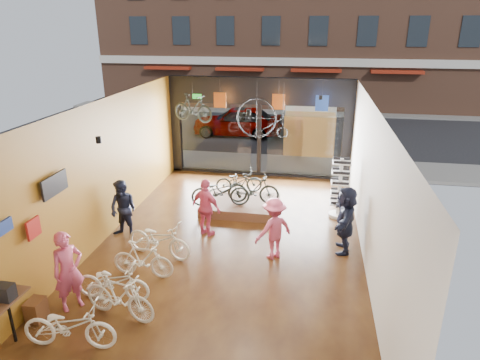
% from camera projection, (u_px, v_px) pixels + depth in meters
% --- Properties ---
extents(ground_plane, '(7.00, 12.00, 0.04)m').
position_uv_depth(ground_plane, '(229.00, 248.00, 11.54)').
color(ground_plane, black).
rests_on(ground_plane, ground).
extents(ceiling, '(7.00, 12.00, 0.04)m').
position_uv_depth(ceiling, '(228.00, 106.00, 10.22)').
color(ceiling, black).
rests_on(ceiling, ground).
extents(wall_left, '(0.04, 12.00, 3.80)m').
position_uv_depth(wall_left, '(100.00, 173.00, 11.45)').
color(wall_left, olive).
rests_on(wall_left, ground).
extents(wall_right, '(0.04, 12.00, 3.80)m').
position_uv_depth(wall_right, '(372.00, 190.00, 10.31)').
color(wall_right, beige).
rests_on(wall_right, ground).
extents(wall_back, '(7.00, 0.04, 3.80)m').
position_uv_depth(wall_back, '(133.00, 346.00, 5.31)').
color(wall_back, beige).
rests_on(wall_back, ground).
extents(storefront, '(7.00, 0.26, 3.80)m').
position_uv_depth(storefront, '(259.00, 128.00, 16.43)').
color(storefront, black).
rests_on(storefront, ground).
extents(exit_sign, '(0.35, 0.06, 0.18)m').
position_uv_depth(exit_sign, '(197.00, 96.00, 16.31)').
color(exit_sign, '#198C26').
rests_on(exit_sign, storefront).
extents(street_road, '(30.00, 18.00, 0.02)m').
position_uv_depth(street_road, '(279.00, 125.00, 25.41)').
color(street_road, black).
rests_on(street_road, ground).
extents(sidewalk_near, '(30.00, 2.40, 0.12)m').
position_uv_depth(sidewalk_near, '(262.00, 164.00, 18.17)').
color(sidewalk_near, slate).
rests_on(sidewalk_near, ground).
extents(sidewalk_far, '(30.00, 2.00, 0.12)m').
position_uv_depth(sidewalk_far, '(284.00, 111.00, 29.08)').
color(sidewalk_far, slate).
rests_on(sidewalk_far, ground).
extents(opposite_building, '(26.00, 5.00, 14.00)m').
position_uv_depth(opposite_building, '(290.00, 2.00, 28.99)').
color(opposite_building, brown).
rests_on(opposite_building, ground).
extents(street_car, '(4.67, 1.88, 1.59)m').
position_uv_depth(street_car, '(237.00, 121.00, 22.67)').
color(street_car, gray).
rests_on(street_car, street_road).
extents(box_truck, '(2.31, 6.93, 2.73)m').
position_uv_depth(box_truck, '(311.00, 117.00, 20.93)').
color(box_truck, silver).
rests_on(box_truck, street_road).
extents(floor_bike_0, '(1.81, 0.77, 0.93)m').
position_uv_depth(floor_bike_0, '(69.00, 326.00, 7.84)').
color(floor_bike_0, beige).
rests_on(floor_bike_0, ground_plane).
extents(floor_bike_1, '(1.72, 0.83, 1.00)m').
position_uv_depth(floor_bike_1, '(119.00, 296.00, 8.63)').
color(floor_bike_1, beige).
rests_on(floor_bike_1, ground_plane).
extents(floor_bike_2, '(1.65, 0.61, 0.86)m').
position_uv_depth(floor_bike_2, '(113.00, 282.00, 9.22)').
color(floor_bike_2, beige).
rests_on(floor_bike_2, ground_plane).
extents(floor_bike_3, '(1.52, 0.49, 0.91)m').
position_uv_depth(floor_bike_3, '(143.00, 259.00, 10.06)').
color(floor_bike_3, beige).
rests_on(floor_bike_3, ground_plane).
extents(floor_bike_4, '(1.93, 1.05, 0.96)m').
position_uv_depth(floor_bike_4, '(159.00, 239.00, 10.94)').
color(floor_bike_4, beige).
rests_on(floor_bike_4, ground_plane).
extents(display_platform, '(2.40, 1.80, 0.30)m').
position_uv_depth(display_platform, '(241.00, 205.00, 13.81)').
color(display_platform, '#4C2E1F').
rests_on(display_platform, ground_plane).
extents(display_bike_left, '(1.91, 1.02, 0.95)m').
position_uv_depth(display_bike_left, '(221.00, 191.00, 13.24)').
color(display_bike_left, black).
rests_on(display_bike_left, display_platform).
extents(display_bike_mid, '(1.65, 0.53, 0.98)m').
position_uv_depth(display_bike_mid, '(253.00, 189.00, 13.41)').
color(display_bike_mid, black).
rests_on(display_bike_mid, display_platform).
extents(display_bike_right, '(1.63, 0.89, 0.81)m').
position_uv_depth(display_bike_right, '(239.00, 181.00, 14.32)').
color(display_bike_right, black).
rests_on(display_bike_right, display_platform).
extents(customer_0, '(0.72, 0.76, 1.75)m').
position_uv_depth(customer_0, '(68.00, 271.00, 8.81)').
color(customer_0, '#CC4C72').
rests_on(customer_0, ground_plane).
extents(customer_1, '(0.95, 0.82, 1.67)m').
position_uv_depth(customer_1, '(123.00, 209.00, 11.81)').
color(customer_1, '#161C33').
rests_on(customer_1, ground_plane).
extents(customer_2, '(1.06, 0.81, 1.68)m').
position_uv_depth(customer_2, '(206.00, 208.00, 11.92)').
color(customer_2, '#CC4C72').
rests_on(customer_2, ground_plane).
extents(customer_3, '(1.20, 1.14, 1.63)m').
position_uv_depth(customer_3, '(274.00, 229.00, 10.75)').
color(customer_3, '#CC4C72').
rests_on(customer_3, ground_plane).
extents(customer_5, '(0.62, 1.70, 1.81)m').
position_uv_depth(customer_5, '(345.00, 219.00, 11.06)').
color(customer_5, '#161C33').
rests_on(customer_5, ground_plane).
extents(sunglasses_rack, '(0.57, 0.47, 1.89)m').
position_uv_depth(sunglasses_rack, '(340.00, 188.00, 13.05)').
color(sunglasses_rack, white).
rests_on(sunglasses_rack, ground_plane).
extents(wall_merch, '(0.40, 2.40, 2.60)m').
position_uv_depth(wall_merch, '(26.00, 260.00, 8.40)').
color(wall_merch, navy).
rests_on(wall_merch, wall_left).
extents(penny_farthing, '(1.75, 0.06, 1.40)m').
position_uv_depth(penny_farthing, '(265.00, 120.00, 14.96)').
color(penny_farthing, black).
rests_on(penny_farthing, ceiling).
extents(hung_bike, '(1.64, 0.96, 0.95)m').
position_uv_depth(hung_bike, '(193.00, 108.00, 14.75)').
color(hung_bike, black).
rests_on(hung_bike, ceiling).
extents(jersey_left, '(0.45, 0.03, 0.55)m').
position_uv_depth(jersey_left, '(220.00, 100.00, 15.51)').
color(jersey_left, '#CC5919').
rests_on(jersey_left, ceiling).
extents(jersey_mid, '(0.45, 0.03, 0.55)m').
position_uv_depth(jersey_mid, '(278.00, 102.00, 15.16)').
color(jersey_mid, '#CC5919').
rests_on(jersey_mid, ceiling).
extents(jersey_right, '(0.45, 0.03, 0.55)m').
position_uv_depth(jersey_right, '(322.00, 103.00, 14.92)').
color(jersey_right, '#1E3F99').
rests_on(jersey_right, ceiling).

